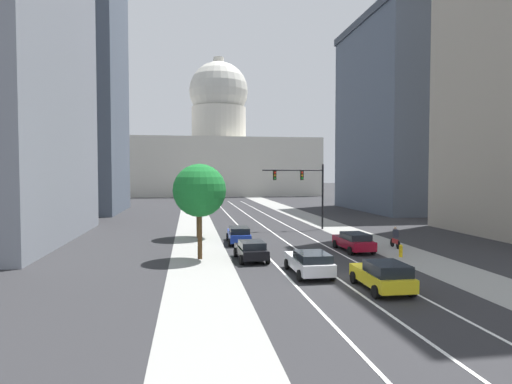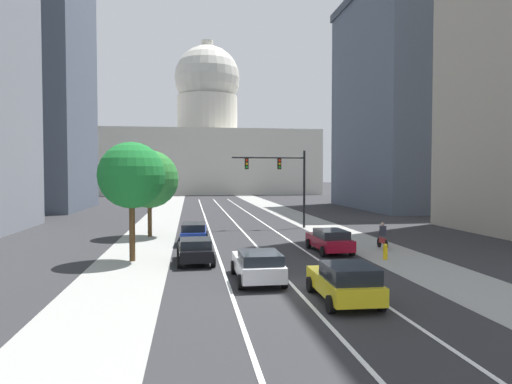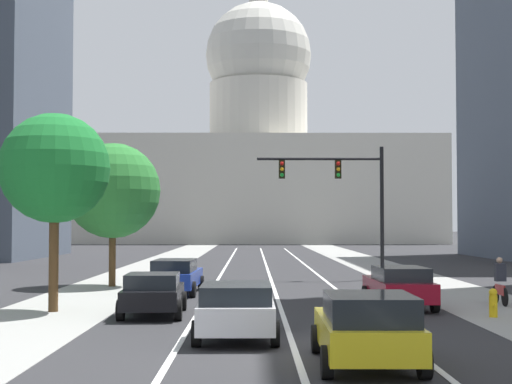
% 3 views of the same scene
% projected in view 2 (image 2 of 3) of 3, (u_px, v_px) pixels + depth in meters
% --- Properties ---
extents(ground_plane, '(400.00, 400.00, 0.00)m').
position_uv_depth(ground_plane, '(225.00, 212.00, 59.16)').
color(ground_plane, '#2B2B2D').
extents(sidewalk_left, '(4.12, 130.00, 0.01)m').
position_uv_depth(sidewalk_left, '(162.00, 216.00, 53.14)').
color(sidewalk_left, gray).
rests_on(sidewalk_left, ground).
extents(sidewalk_right, '(4.12, 130.00, 0.01)m').
position_uv_depth(sidewalk_right, '(291.00, 214.00, 55.29)').
color(sidewalk_right, gray).
rests_on(sidewalk_right, ground).
extents(lane_stripe_left, '(0.16, 90.00, 0.01)m').
position_uv_depth(lane_stripe_left, '(208.00, 225.00, 43.93)').
color(lane_stripe_left, white).
rests_on(lane_stripe_left, ground).
extents(lane_stripe_center, '(0.16, 90.00, 0.01)m').
position_uv_depth(lane_stripe_center, '(236.00, 224.00, 44.32)').
color(lane_stripe_center, white).
rests_on(lane_stripe_center, ground).
extents(lane_stripe_right, '(0.16, 90.00, 0.01)m').
position_uv_depth(lane_stripe_right, '(265.00, 224.00, 44.71)').
color(lane_stripe_right, white).
rests_on(lane_stripe_right, ground).
extents(office_tower_far_left, '(19.55, 18.98, 38.61)m').
position_uv_depth(office_tower_far_left, '(10.00, 65.00, 61.48)').
color(office_tower_far_left, '#4C5666').
rests_on(office_tower_far_left, ground).
extents(office_tower_far_right, '(16.49, 24.06, 30.69)m').
position_uv_depth(office_tower_far_right, '(411.00, 100.00, 65.11)').
color(office_tower_far_right, '#4C5666').
rests_on(office_tower_far_right, ground).
extents(capitol_building, '(53.10, 22.27, 37.89)m').
position_uv_depth(capitol_building, '(208.00, 144.00, 115.29)').
color(capitol_building, beige).
rests_on(capitol_building, ground).
extents(car_white, '(2.10, 4.59, 1.44)m').
position_uv_depth(car_white, '(258.00, 265.00, 20.81)').
color(car_white, silver).
rests_on(car_white, ground).
extents(car_yellow, '(2.12, 4.29, 1.53)m').
position_uv_depth(car_yellow, '(345.00, 282.00, 17.38)').
color(car_yellow, yellow).
rests_on(car_yellow, ground).
extents(car_blue, '(2.06, 4.83, 1.46)m').
position_uv_depth(car_blue, '(194.00, 232.00, 32.39)').
color(car_blue, '#1E389E').
rests_on(car_blue, ground).
extents(car_crimson, '(2.05, 4.61, 1.44)m').
position_uv_depth(car_crimson, '(330.00, 240.00, 28.50)').
color(car_crimson, maroon).
rests_on(car_crimson, ground).
extents(car_black, '(2.08, 4.10, 1.36)m').
position_uv_depth(car_black, '(195.00, 250.00, 25.13)').
color(car_black, black).
rests_on(car_black, ground).
extents(traffic_signal_mast, '(6.65, 0.39, 6.95)m').
position_uv_depth(traffic_signal_mast, '(283.00, 174.00, 41.27)').
color(traffic_signal_mast, black).
rests_on(traffic_signal_mast, ground).
extents(fire_hydrant, '(0.26, 0.35, 0.91)m').
position_uv_depth(fire_hydrant, '(385.00, 251.00, 26.15)').
color(fire_hydrant, yellow).
rests_on(fire_hydrant, ground).
extents(cyclist, '(0.36, 1.70, 1.72)m').
position_uv_depth(cyclist, '(383.00, 236.00, 29.87)').
color(cyclist, black).
rests_on(cyclist, ground).
extents(street_tree_near_left, '(4.46, 4.46, 6.70)m').
position_uv_depth(street_tree_near_left, '(149.00, 179.00, 35.53)').
color(street_tree_near_left, '#51381E').
rests_on(street_tree_near_left, ground).
extents(street_tree_mid_left, '(3.69, 3.69, 6.64)m').
position_uv_depth(street_tree_mid_left, '(132.00, 176.00, 25.53)').
color(street_tree_mid_left, '#51381E').
rests_on(street_tree_mid_left, ground).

